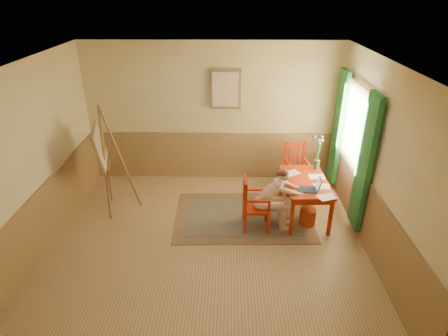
{
  "coord_description": "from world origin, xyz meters",
  "views": [
    {
      "loc": [
        0.33,
        -4.74,
        3.72
      ],
      "look_at": [
        0.25,
        0.55,
        1.05
      ],
      "focal_mm": 29.46,
      "sensor_mm": 36.0,
      "label": 1
    }
  ],
  "objects_px": {
    "figure": "(274,196)",
    "laptop": "(311,188)",
    "chair_left": "(254,204)",
    "table": "(306,185)",
    "easel": "(103,151)",
    "chair_back": "(296,169)"
  },
  "relations": [
    {
      "from": "figure",
      "to": "laptop",
      "type": "height_order",
      "value": "figure"
    },
    {
      "from": "chair_left",
      "to": "figure",
      "type": "distance_m",
      "value": 0.35
    },
    {
      "from": "table",
      "to": "chair_left",
      "type": "relative_size",
      "value": 1.29
    },
    {
      "from": "chair_left",
      "to": "laptop",
      "type": "bearing_deg",
      "value": 2.33
    },
    {
      "from": "easel",
      "to": "figure",
      "type": "bearing_deg",
      "value": -10.4
    },
    {
      "from": "easel",
      "to": "table",
      "type": "bearing_deg",
      "value": -2.87
    },
    {
      "from": "figure",
      "to": "laptop",
      "type": "distance_m",
      "value": 0.61
    },
    {
      "from": "chair_back",
      "to": "easel",
      "type": "xyz_separation_m",
      "value": [
        -3.45,
        -0.74,
        0.68
      ]
    },
    {
      "from": "laptop",
      "to": "table",
      "type": "bearing_deg",
      "value": 92.22
    },
    {
      "from": "chair_left",
      "to": "chair_back",
      "type": "relative_size",
      "value": 0.96
    },
    {
      "from": "table",
      "to": "chair_left",
      "type": "distance_m",
      "value": 0.98
    },
    {
      "from": "easel",
      "to": "chair_left",
      "type": "bearing_deg",
      "value": -11.64
    },
    {
      "from": "chair_left",
      "to": "easel",
      "type": "xyz_separation_m",
      "value": [
        -2.56,
        0.53,
        0.7
      ]
    },
    {
      "from": "figure",
      "to": "table",
      "type": "bearing_deg",
      "value": 31.35
    },
    {
      "from": "table",
      "to": "chair_back",
      "type": "height_order",
      "value": "chair_back"
    },
    {
      "from": "laptop",
      "to": "easel",
      "type": "distance_m",
      "value": 3.53
    },
    {
      "from": "chair_left",
      "to": "figure",
      "type": "xyz_separation_m",
      "value": [
        0.32,
        -0.0,
        0.14
      ]
    },
    {
      "from": "chair_back",
      "to": "laptop",
      "type": "xyz_separation_m",
      "value": [
        0.02,
        -1.23,
        0.27
      ]
    },
    {
      "from": "chair_back",
      "to": "laptop",
      "type": "distance_m",
      "value": 1.26
    },
    {
      "from": "figure",
      "to": "chair_left",
      "type": "bearing_deg",
      "value": 179.82
    },
    {
      "from": "chair_left",
      "to": "laptop",
      "type": "relative_size",
      "value": 2.55
    },
    {
      "from": "chair_left",
      "to": "chair_back",
      "type": "distance_m",
      "value": 1.55
    }
  ]
}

